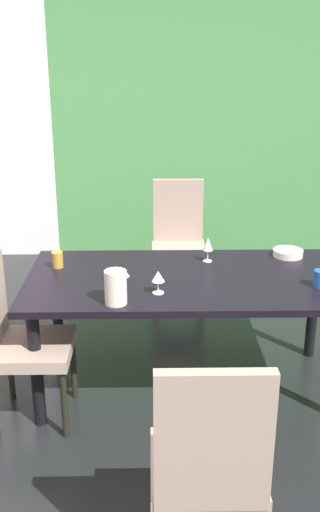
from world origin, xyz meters
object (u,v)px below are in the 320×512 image
Objects in this scene: wine_glass_left at (208,245)px; cup_center at (57,260)px; chair_head_near at (209,462)px; pitcher_south at (116,287)px; dining_table at (190,289)px; chair_head_far at (178,237)px; serving_bowl_near_shelf at (288,253)px; chair_left_near at (17,335)px; wine_glass_rear at (158,277)px.

wine_glass_left is 0.94m from cup_center.
chair_head_near reaches higher than pitcher_south.
dining_table is 1.38m from chair_head_far.
serving_bowl_near_shelf is at bearing 27.50° from dining_table.
wine_glass_left is 1.58× the size of cup_center.
pitcher_south is (-1.08, -0.71, 0.07)m from serving_bowl_near_shelf.
chair_head_near is 1.05× the size of chair_left_near.
chair_head_far is at bearing 122.66° from serving_bowl_near_shelf.
serving_bowl_near_shelf is 1.03× the size of pitcher_south.
serving_bowl_near_shelf is 1.48m from cup_center.
chair_head_far is 5.22× the size of serving_bowl_near_shelf.
serving_bowl_near_shelf is at bearing 34.26° from wine_glass_rear.
chair_left_near is 5.13× the size of pitcher_south.
wine_glass_rear reaches higher than dining_table.
chair_head_far is at bearing 149.89° from chair_left_near.
pitcher_south is at bearing -53.88° from cup_center.
chair_head_far is at bearing 89.69° from chair_head_near.
wine_glass_left is (0.32, 0.50, 0.02)m from wine_glass_rear.
pitcher_south is at bearing 76.64° from chair_head_far.
wine_glass_left is at bearing -170.87° from serving_bowl_near_shelf.
chair_left_near is 0.95× the size of chair_head_far.
chair_head_near is at bearing -111.49° from serving_bowl_near_shelf.
chair_left_near reaches higher than pitcher_south.
chair_left_near is 1.28m from wine_glass_left.
chair_left_near is 4.98× the size of serving_bowl_near_shelf.
wine_glass_left is at bearing 5.52° from cup_center.
chair_left_near is 9.64× the size of cup_center.
dining_table is 10.36× the size of pitcher_south.
serving_bowl_near_shelf is at bearing 111.61° from chair_left_near.
chair_head_near is at bearing -68.36° from pitcher_south.
chair_head_far reaches higher than dining_table.
chair_head_near is 7.76× the size of wine_glass_rear.
serving_bowl_near_shelf is (1.64, 0.65, 0.24)m from chair_left_near.
pitcher_south is at bearing -146.51° from serving_bowl_near_shelf.
wine_glass_rear is at bearing -145.74° from serving_bowl_near_shelf.
chair_head_near reaches higher than cup_center.
wine_glass_left is 0.55m from serving_bowl_near_shelf.
chair_head_near is at bearing -95.06° from wine_glass_left.
chair_head_near is (-0.02, -1.38, -0.12)m from dining_table.
chair_head_far is 10.10× the size of cup_center.
chair_head_near is 1.86m from serving_bowl_near_shelf.
pitcher_south is at bearing -149.59° from wine_glass_rear.
cup_center is at bearing 126.12° from pitcher_south.
chair_head_far reaches higher than wine_glass_left.
wine_glass_rear is 1.03m from serving_bowl_near_shelf.
cup_center is at bearing 56.30° from chair_head_far.
dining_table is 0.34m from wine_glass_left.
chair_head_near is 1.12m from pitcher_south.
dining_table is 0.35m from wine_glass_rear.
chair_head_near is 2.75m from chair_head_far.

